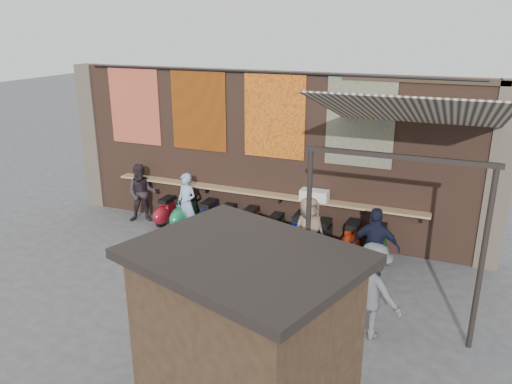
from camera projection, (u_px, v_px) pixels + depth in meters
ground at (218, 276)px, 10.50m from camera, size 70.00×70.00×0.00m
brick_wall at (265, 154)px, 12.22m from camera, size 10.00×0.40×4.00m
pier_left at (95, 137)px, 14.11m from camera, size 0.50×0.50×4.00m
pier_right at (499, 178)px, 10.33m from camera, size 0.50×0.50×4.00m
eating_counter at (260, 193)px, 12.18m from camera, size 8.00×0.32×0.05m
shelf_box at (314, 195)px, 11.61m from camera, size 0.65×0.32×0.24m
tapestry_redgold at (134, 106)px, 13.01m from camera, size 1.50×0.02×2.00m
tapestry_sun at (199, 110)px, 12.32m from camera, size 1.50×0.02×2.00m
tapestry_orange at (274, 116)px, 11.60m from camera, size 1.50×0.02×2.00m
tapestry_multi at (360, 122)px, 10.87m from camera, size 1.50×0.02×2.00m
hang_rail at (262, 72)px, 11.38m from camera, size 9.50×0.06×0.06m
scooter_stool_0 at (166, 211)px, 13.10m from camera, size 0.34×0.75×0.71m
scooter_stool_1 at (184, 213)px, 12.82m from camera, size 0.39×0.86×0.82m
scooter_stool_2 at (207, 217)px, 12.62m from camera, size 0.37×0.83×0.79m
scooter_stool_3 at (226, 221)px, 12.37m from camera, size 0.36×0.80×0.76m
scooter_stool_4 at (249, 224)px, 12.21m from camera, size 0.36×0.80×0.76m
scooter_stool_5 at (275, 230)px, 11.90m from camera, size 0.34×0.76×0.72m
scooter_stool_6 at (300, 232)px, 11.65m from camera, size 0.40×0.89×0.85m
scooter_stool_7 at (323, 237)px, 11.51m from camera, size 0.35×0.78×0.74m
scooter_stool_8 at (352, 240)px, 11.25m from camera, size 0.38×0.85×0.81m
scooter_stool_9 at (378, 244)px, 11.09m from camera, size 0.37×0.83×0.79m
diner_left at (187, 203)px, 12.48m from camera, size 0.63×0.49×1.54m
diner_right at (142, 193)px, 13.17m from camera, size 0.94×0.86×1.57m
shopper_navy at (375, 248)px, 9.86m from camera, size 1.00×0.49×1.66m
shopper_grey at (372, 291)px, 8.24m from camera, size 1.24×0.97×1.69m
shopper_tan at (309, 232)px, 10.74m from camera, size 0.88×0.90×1.56m
market_stall at (245, 352)px, 6.08m from camera, size 2.68×2.32×2.46m
stall_roof at (245, 256)px, 5.67m from camera, size 3.02×2.64×0.12m
stall_sign at (289, 284)px, 6.54m from camera, size 1.15×0.41×0.50m
stall_shelf at (288, 342)px, 6.83m from camera, size 1.83×0.67×0.06m
awning_canvas at (412, 111)px, 8.88m from camera, size 3.20×3.28×0.97m
awning_ledger at (422, 80)px, 10.14m from camera, size 3.30×0.08×0.12m
awning_header at (398, 157)px, 7.72m from camera, size 3.00×0.08×0.08m
awning_post_left at (308, 234)px, 8.71m from camera, size 0.09×0.09×3.10m
awning_post_right at (482, 261)px, 7.70m from camera, size 0.09×0.09×3.10m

